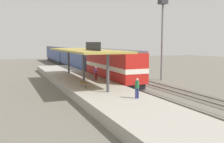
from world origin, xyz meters
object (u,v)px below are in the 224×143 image
Objects in this scene: light_mast at (162,23)px; passenger_carriage_rear at (58,54)px; locomotive at (112,66)px; platform_bench at (83,83)px; person_walking at (96,72)px; passenger_carriage_front at (78,58)px; person_waiting at (137,87)px.

passenger_carriage_rear is at bearing 101.33° from light_mast.
platform_bench is at bearing -132.72° from locomotive.
platform_bench is 0.08× the size of passenger_carriage_rear.
light_mast is at bearing 9.18° from person_walking.
person_walking is at bearing -148.07° from locomotive.
light_mast is (7.80, -0.15, 5.99)m from locomotive.
locomotive is 18.00m from passenger_carriage_front.
person_waiting is (-3.37, -31.40, -0.46)m from passenger_carriage_front.
passenger_carriage_rear is at bearing 85.71° from person_walking.
person_waiting is (-11.17, -13.25, -6.54)m from light_mast.
person_walking is at bearing -94.29° from passenger_carriage_rear.
passenger_carriage_rear is at bearing 90.00° from locomotive.
light_mast is (13.80, 6.35, 7.05)m from platform_bench.
locomotive is at bearing -90.00° from passenger_carriage_rear.
person_waiting is at bearing -69.12° from platform_bench.
passenger_carriage_front is at bearing 90.00° from locomotive.
locomotive is 38.80m from passenger_carriage_rear.
person_walking is (-3.05, -19.90, -0.46)m from passenger_carriage_front.
platform_bench is at bearing -97.55° from passenger_carriage_rear.
passenger_carriage_rear is (6.00, 45.30, 0.97)m from platform_bench.
passenger_carriage_rear is (0.00, 20.80, 0.00)m from passenger_carriage_front.
person_waiting is (-3.37, -52.20, -0.46)m from passenger_carriage_rear.
light_mast is at bearing 49.89° from person_waiting.
locomotive is 0.72× the size of passenger_carriage_front.
light_mast is 6.84× the size of person_waiting.
person_walking is (0.32, 11.50, 0.00)m from person_waiting.
person_walking is (-3.05, -40.70, -0.46)m from passenger_carriage_rear.
locomotive reaches higher than platform_bench.
passenger_carriage_front reaches higher than person_waiting.
light_mast reaches higher than passenger_carriage_front.
passenger_carriage_front is (6.00, 24.50, 0.97)m from platform_bench.
locomotive is 3.64m from person_walking.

